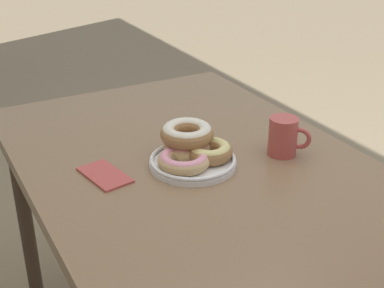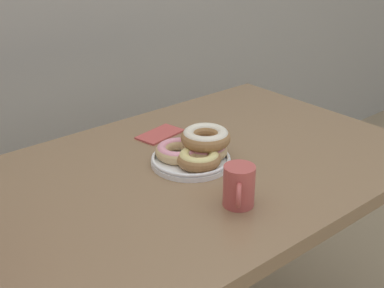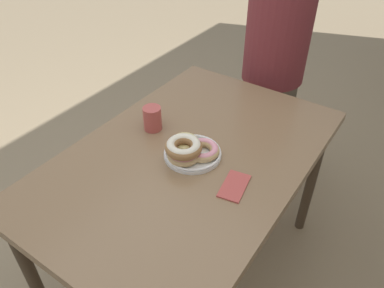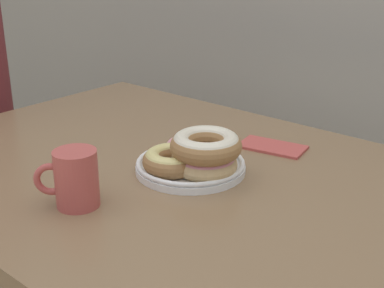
{
  "view_description": "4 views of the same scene",
  "coord_description": "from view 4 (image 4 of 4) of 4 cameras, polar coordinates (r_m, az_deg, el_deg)",
  "views": [
    {
      "loc": [
        -1.06,
        0.79,
        1.4
      ],
      "look_at": [
        0.0,
        0.21,
        0.82
      ],
      "focal_mm": 50.0,
      "sensor_mm": 36.0,
      "label": 1
    },
    {
      "loc": [
        -0.86,
        -0.81,
        1.43
      ],
      "look_at": [
        0.0,
        0.21,
        0.82
      ],
      "focal_mm": 50.0,
      "sensor_mm": 36.0,
      "label": 2
    },
    {
      "loc": [
        0.92,
        0.83,
        1.69
      ],
      "look_at": [
        0.0,
        0.21,
        0.82
      ],
      "focal_mm": 35.0,
      "sensor_mm": 36.0,
      "label": 3
    },
    {
      "loc": [
        0.65,
        -0.54,
        1.2
      ],
      "look_at": [
        0.0,
        0.21,
        0.82
      ],
      "focal_mm": 50.0,
      "sensor_mm": 36.0,
      "label": 4
    }
  ],
  "objects": [
    {
      "name": "napkin",
      "position": [
        1.22,
        8.55,
        -0.29
      ],
      "size": [
        0.16,
        0.11,
        0.01
      ],
      "color": "#BC4C47",
      "rests_on": "dining_table"
    },
    {
      "name": "donut_plate",
      "position": [
        1.06,
        0.32,
        -1.26
      ],
      "size": [
        0.25,
        0.23,
        0.09
      ],
      "color": "white",
      "rests_on": "dining_table"
    },
    {
      "name": "coffee_mug",
      "position": [
        0.95,
        -12.38,
        -3.57
      ],
      "size": [
        0.1,
        0.09,
        0.1
      ],
      "color": "#B74C47",
      "rests_on": "dining_table"
    },
    {
      "name": "dining_table",
      "position": [
        1.11,
        -0.75,
        -6.71
      ],
      "size": [
        1.28,
        0.84,
        0.76
      ],
      "color": "#846647",
      "rests_on": "ground_plane"
    }
  ]
}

